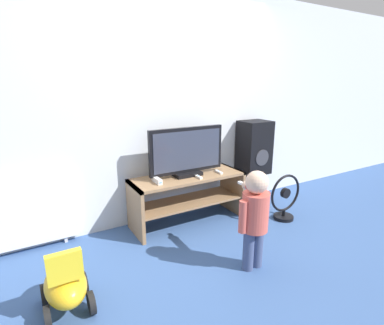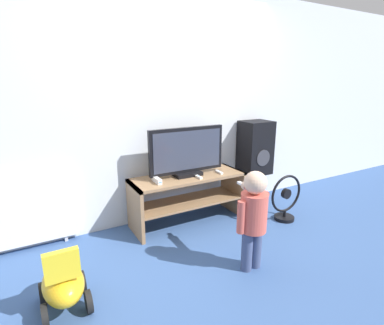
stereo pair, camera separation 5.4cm
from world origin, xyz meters
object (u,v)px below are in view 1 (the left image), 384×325
Objects in this scene: child at (254,212)px; speaker_tower at (254,149)px; television at (187,152)px; ride_on_toy at (66,286)px; floor_fan at (285,199)px; game_console at (157,180)px; radiator at (27,214)px; remote_secondary at (198,177)px; remote_primary at (219,172)px.

speaker_tower is (1.00, 1.14, 0.20)m from child.
television is 1.70× the size of ride_on_toy.
floor_fan is at bearing 29.04° from child.
ride_on_toy is at bearing 169.83° from child.
game_console reaches higher than floor_fan.
game_console is at bearing -13.17° from radiator.
child is 1.00× the size of radiator.
child reaches higher than ride_on_toy.
remote_secondary is (0.06, -0.14, -0.25)m from television.
ride_on_toy is (-1.78, -0.69, -0.37)m from remote_primary.
speaker_tower is (1.44, 0.14, 0.13)m from game_console.
remote_secondary is (0.46, -0.08, -0.02)m from game_console.
speaker_tower is 2.68m from ride_on_toy.
ride_on_toy is at bearing -150.81° from television.
floor_fan is 2.73m from radiator.
remote_primary is at bearing 21.12° from ride_on_toy.
remote_secondary is at bearing 158.05° from floor_fan.
remote_secondary is (-0.30, -0.03, 0.00)m from remote_primary.
remote_secondary is 1.72m from radiator.
television is at bearing 114.32° from remote_secondary.
television is 1.06m from speaker_tower.
radiator reaches higher than ride_on_toy.
television is at bearing 29.19° from ride_on_toy.
remote_primary is 0.24× the size of floor_fan.
television is 1.62× the size of floor_fan.
game_console is 1.46m from speaker_tower.
television is 6.75× the size of remote_primary.
radiator is (-2.62, 0.74, 0.13)m from floor_fan.
television is 0.45m from remote_primary.
television reaches higher than ride_on_toy.
speaker_tower reaches higher than radiator.
ride_on_toy is at bearing -156.17° from remote_secondary.
television is at bearing 152.78° from floor_fan.
remote_secondary is 0.25× the size of ride_on_toy.
remote_secondary is at bearing -65.68° from television.
game_console is 1.32m from ride_on_toy.
child is at bearing -87.11° from television.
child is 1.54m from ride_on_toy.
game_console is at bearing 170.62° from remote_secondary.
radiator is (-2.65, 0.14, -0.35)m from speaker_tower.
remote_primary is (0.36, -0.11, -0.25)m from television.
speaker_tower is 0.77m from floor_fan.
radiator is at bearing 170.56° from remote_primary.
radiator is (-1.60, 0.22, -0.45)m from television.
speaker_tower is at bearing 4.45° from television.
game_console is at bearing 176.72° from remote_primary.
floor_fan is 2.46m from ride_on_toy.
speaker_tower is at bearing 87.26° from floor_fan.
remote_secondary is 0.15× the size of radiator.
game_console is 0.22× the size of radiator.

